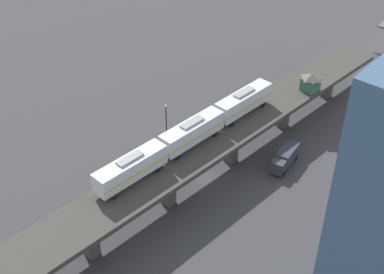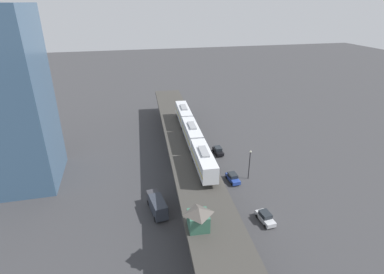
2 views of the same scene
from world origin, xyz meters
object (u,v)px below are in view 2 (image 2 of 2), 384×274
subway_train (192,133)px  street_car_blue (233,178)px  street_car_silver (265,217)px  office_tower (3,102)px  street_lamp (250,162)px  delivery_truck (157,204)px  street_car_black (218,151)px  signal_hut (198,218)px

subway_train → street_car_blue: size_ratio=8.27×
subway_train → street_car_silver: bearing=113.3°
subway_train → office_tower: 38.35m
street_car_blue → street_lamp: size_ratio=0.65×
delivery_truck → street_lamp: size_ratio=1.07×
street_car_silver → street_car_black: 27.06m
signal_hut → street_lamp: 27.40m
subway_train → street_car_blue: subway_train is taller
delivery_truck → street_car_black: bearing=-132.6°
street_car_silver → street_lamp: (-2.79, -14.15, 3.17)m
street_car_silver → street_lamp: street_lamp is taller
street_car_black → office_tower: office_tower is taller
subway_train → delivery_truck: size_ratio=5.01×
office_tower → delivery_truck: bearing=146.9°
signal_hut → street_car_blue: (-13.17, -20.59, -8.08)m
street_lamp → office_tower: size_ratio=0.19×
office_tower → street_car_black: bearing=-177.4°
signal_hut → street_lamp: signal_hut is taller
street_lamp → delivery_truck: bearing=18.3°
street_car_blue → office_tower: 49.24m
street_car_silver → office_tower: bearing=-28.6°
street_car_black → office_tower: (45.70, 2.10, 17.06)m
subway_train → signal_hut: size_ratio=10.92×
street_car_silver → street_car_blue: 13.85m
street_car_silver → street_car_blue: size_ratio=1.01×
street_car_blue → office_tower: bearing=-14.0°
subway_train → delivery_truck: bearing=53.2°
street_car_black → street_car_blue: bearing=86.2°
street_car_silver → subway_train: bearing=-66.7°
street_car_silver → signal_hut: bearing=25.5°
street_car_black → street_lamp: size_ratio=0.64×
street_car_silver → delivery_truck: 19.85m
street_car_silver → delivery_truck: bearing=-21.0°
signal_hut → street_car_silver: (-14.20, -6.78, -8.08)m
subway_train → street_lamp: bearing=152.1°
subway_train → office_tower: (37.15, -4.73, 8.25)m
office_tower → street_car_blue: bearing=166.0°
street_car_silver → street_car_blue: (1.03, -13.81, 0.00)m
delivery_truck → street_lamp: bearing=-161.7°
street_car_blue → street_car_silver: bearing=94.3°
signal_hut → street_lamp: (-16.99, -20.93, -4.91)m
street_car_silver → delivery_truck: delivery_truck is taller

